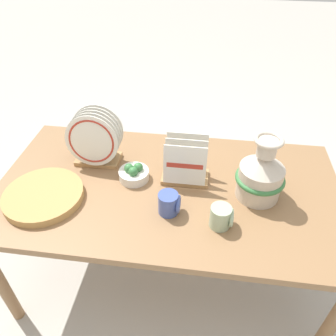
{
  "coord_description": "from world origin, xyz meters",
  "views": [
    {
      "loc": [
        0.15,
        -1.11,
        1.7
      ],
      "look_at": [
        0.0,
        0.0,
        0.78
      ],
      "focal_mm": 35.0,
      "sensor_mm": 36.0,
      "label": 1
    }
  ],
  "objects_px": {
    "dish_rack_square_plates": "(185,167)",
    "wicker_charger_stack": "(44,196)",
    "dish_rack_round_plates": "(95,141)",
    "fruit_bowl": "(134,173)",
    "ceramic_vase": "(261,175)",
    "mug_sage_glaze": "(222,217)",
    "mug_cobalt_glaze": "(169,203)"
  },
  "relations": [
    {
      "from": "mug_sage_glaze",
      "to": "dish_rack_round_plates",
      "type": "bearing_deg",
      "value": 151.25
    },
    {
      "from": "dish_rack_square_plates",
      "to": "mug_sage_glaze",
      "type": "bearing_deg",
      "value": -57.45
    },
    {
      "from": "wicker_charger_stack",
      "to": "mug_cobalt_glaze",
      "type": "bearing_deg",
      "value": -0.38
    },
    {
      "from": "dish_rack_round_plates",
      "to": "mug_sage_glaze",
      "type": "relative_size",
      "value": 2.86
    },
    {
      "from": "dish_rack_round_plates",
      "to": "wicker_charger_stack",
      "type": "relative_size",
      "value": 0.8
    },
    {
      "from": "dish_rack_square_plates",
      "to": "mug_cobalt_glaze",
      "type": "distance_m",
      "value": 0.23
    },
    {
      "from": "fruit_bowl",
      "to": "mug_sage_glaze",
      "type": "bearing_deg",
      "value": -29.82
    },
    {
      "from": "dish_rack_round_plates",
      "to": "fruit_bowl",
      "type": "xyz_separation_m",
      "value": [
        0.21,
        -0.1,
        -0.1
      ]
    },
    {
      "from": "dish_rack_square_plates",
      "to": "mug_cobalt_glaze",
      "type": "relative_size",
      "value": 2.21
    },
    {
      "from": "ceramic_vase",
      "to": "wicker_charger_stack",
      "type": "relative_size",
      "value": 0.87
    },
    {
      "from": "dish_rack_round_plates",
      "to": "dish_rack_square_plates",
      "type": "xyz_separation_m",
      "value": [
        0.45,
        -0.07,
        -0.05
      ]
    },
    {
      "from": "ceramic_vase",
      "to": "mug_cobalt_glaze",
      "type": "height_order",
      "value": "ceramic_vase"
    },
    {
      "from": "mug_cobalt_glaze",
      "to": "mug_sage_glaze",
      "type": "height_order",
      "value": "same"
    },
    {
      "from": "wicker_charger_stack",
      "to": "mug_sage_glaze",
      "type": "relative_size",
      "value": 3.55
    },
    {
      "from": "mug_cobalt_glaze",
      "to": "mug_sage_glaze",
      "type": "relative_size",
      "value": 1.0
    },
    {
      "from": "dish_rack_square_plates",
      "to": "ceramic_vase",
      "type": "bearing_deg",
      "value": -11.79
    },
    {
      "from": "dish_rack_square_plates",
      "to": "wicker_charger_stack",
      "type": "xyz_separation_m",
      "value": [
        -0.61,
        -0.22,
        -0.06
      ]
    },
    {
      "from": "dish_rack_square_plates",
      "to": "fruit_bowl",
      "type": "distance_m",
      "value": 0.25
    },
    {
      "from": "dish_rack_square_plates",
      "to": "fruit_bowl",
      "type": "bearing_deg",
      "value": -172.34
    },
    {
      "from": "mug_cobalt_glaze",
      "to": "wicker_charger_stack",
      "type": "bearing_deg",
      "value": 179.62
    },
    {
      "from": "ceramic_vase",
      "to": "dish_rack_square_plates",
      "type": "relative_size",
      "value": 1.4
    },
    {
      "from": "fruit_bowl",
      "to": "wicker_charger_stack",
      "type": "bearing_deg",
      "value": -153.17
    },
    {
      "from": "dish_rack_round_plates",
      "to": "fruit_bowl",
      "type": "distance_m",
      "value": 0.25
    },
    {
      "from": "ceramic_vase",
      "to": "dish_rack_square_plates",
      "type": "xyz_separation_m",
      "value": [
        -0.33,
        0.07,
        -0.05
      ]
    },
    {
      "from": "dish_rack_round_plates",
      "to": "mug_sage_glaze",
      "type": "bearing_deg",
      "value": -28.75
    },
    {
      "from": "ceramic_vase",
      "to": "dish_rack_round_plates",
      "type": "height_order",
      "value": "ceramic_vase"
    },
    {
      "from": "ceramic_vase",
      "to": "dish_rack_round_plates",
      "type": "relative_size",
      "value": 1.08
    },
    {
      "from": "ceramic_vase",
      "to": "wicker_charger_stack",
      "type": "xyz_separation_m",
      "value": [
        -0.94,
        -0.15,
        -0.1
      ]
    },
    {
      "from": "dish_rack_square_plates",
      "to": "mug_sage_glaze",
      "type": "height_order",
      "value": "dish_rack_square_plates"
    },
    {
      "from": "ceramic_vase",
      "to": "wicker_charger_stack",
      "type": "height_order",
      "value": "ceramic_vase"
    },
    {
      "from": "ceramic_vase",
      "to": "fruit_bowl",
      "type": "bearing_deg",
      "value": 176.33
    },
    {
      "from": "wicker_charger_stack",
      "to": "mug_sage_glaze",
      "type": "height_order",
      "value": "mug_sage_glaze"
    }
  ]
}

